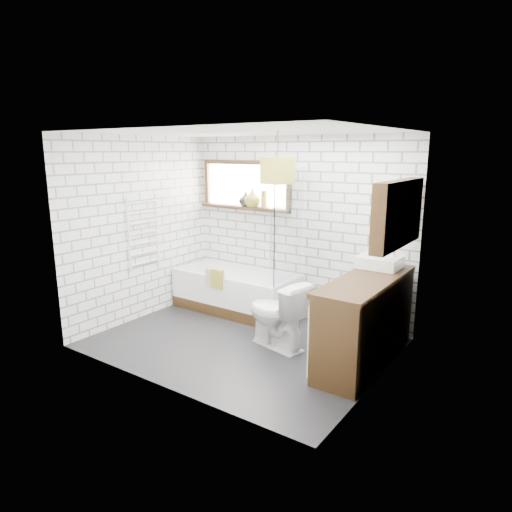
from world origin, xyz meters
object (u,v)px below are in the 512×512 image
Objects in this scene: bathtub at (236,291)px; basin at (379,262)px; pendant at (278,170)px; vanity at (366,321)px; toilet at (277,314)px.

basin is (2.13, -0.04, 0.75)m from bathtub.
pendant is at bearing -37.72° from bathtub.
basin is at bearing 96.84° from vanity.
vanity reaches higher than toilet.
basin is (-0.06, 0.50, 0.55)m from vanity.
pendant reaches higher than bathtub.
vanity is 1.04m from toilet.
bathtub is 1.39m from toilet.
pendant is at bearing 43.34° from toilet.
pendant is (0.18, -0.30, 1.69)m from toilet.
basin is at bearing 52.29° from pendant.
bathtub is 1.06× the size of vanity.
vanity is 2.05× the size of toilet.
bathtub is at bearing 178.94° from basin.
vanity reaches higher than bathtub.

